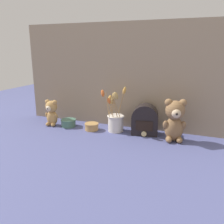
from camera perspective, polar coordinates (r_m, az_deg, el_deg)
The scene contains 8 objects.
ground_plane at distance 1.62m, azimuth -0.26°, elevation -4.97°, with size 4.00×4.00×0.00m, color #4C5184.
backdrop_wall at distance 1.69m, azimuth 1.84°, elevation 8.61°, with size 1.50×0.02×0.73m.
teddy_bear_large at distance 1.49m, azimuth 14.84°, elevation -1.75°, with size 0.15×0.13×0.26m.
teddy_bear_medium at distance 1.80m, azimuth -14.35°, elevation -0.03°, with size 0.10×0.10×0.19m.
flower_vase at distance 1.62m, azimuth 0.85°, elevation -1.88°, with size 0.15×0.17×0.31m.
vintage_radio at distance 1.59m, azimuth 7.95°, elevation -2.07°, with size 0.19×0.13×0.20m.
decorative_tin_tall at distance 1.67m, azimuth -4.95°, elevation -3.53°, with size 0.10×0.10×0.05m.
decorative_tin_short at distance 1.77m, azimuth -10.43°, elevation -2.57°, with size 0.11×0.11×0.05m.
Camera 1 is at (0.56, -1.42, 0.56)m, focal length 38.00 mm.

